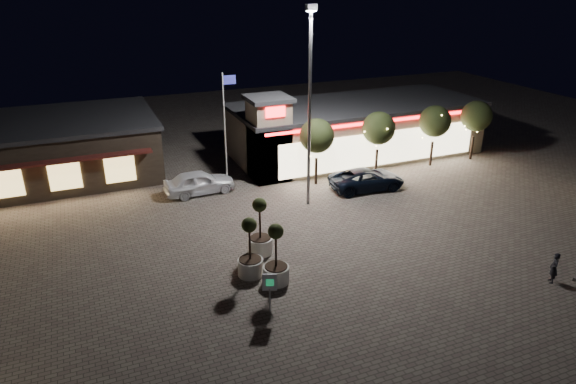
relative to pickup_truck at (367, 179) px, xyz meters
name	(u,v)px	position (x,y,z in m)	size (l,w,h in m)	color
ground	(338,269)	(-6.86, -8.73, -0.74)	(90.00, 90.00, 0.00)	#635B50
retail_building	(351,129)	(2.64, 7.08, 1.47)	(20.40, 8.40, 6.10)	tan
restaurant_building	(41,149)	(-20.86, 11.24, 1.42)	(16.40, 11.00, 4.30)	#382D23
floodlight_pole	(310,98)	(-4.86, -0.73, 6.28)	(0.60, 0.40, 12.38)	gray
flagpole	(226,121)	(-8.77, 4.27, 4.01)	(0.95, 0.10, 8.00)	white
string_tree_a	(317,136)	(-2.86, 2.27, 2.83)	(2.42, 2.42, 4.79)	#332319
string_tree_b	(379,128)	(2.14, 2.27, 2.83)	(2.42, 2.42, 4.79)	#332319
string_tree_c	(435,121)	(7.14, 2.27, 2.83)	(2.42, 2.42, 4.79)	#332319
string_tree_d	(476,116)	(11.14, 2.27, 2.83)	(2.42, 2.42, 4.79)	#332319
pickup_truck	(367,179)	(0.00, 0.00, 0.00)	(2.44, 5.29, 1.47)	black
white_sedan	(199,182)	(-11.00, 3.75, 0.08)	(1.92, 4.78, 1.63)	white
pedestrian	(554,268)	(2.22, -13.81, 0.06)	(0.58, 0.38, 1.58)	black
dog	(576,277)	(3.34, -14.26, -0.48)	(0.48, 0.31, 0.26)	#59514C
planter_left	(250,258)	(-11.14, -7.49, 0.24)	(1.28, 1.28, 3.16)	silver
planter_mid	(276,265)	(-10.20, -8.60, 0.24)	(1.28, 1.28, 3.16)	silver
planter_right	(260,236)	(-9.93, -5.59, 0.26)	(1.31, 1.31, 3.22)	silver
valet_sign	(270,285)	(-11.34, -10.74, 0.63)	(0.62, 0.29, 1.95)	gray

